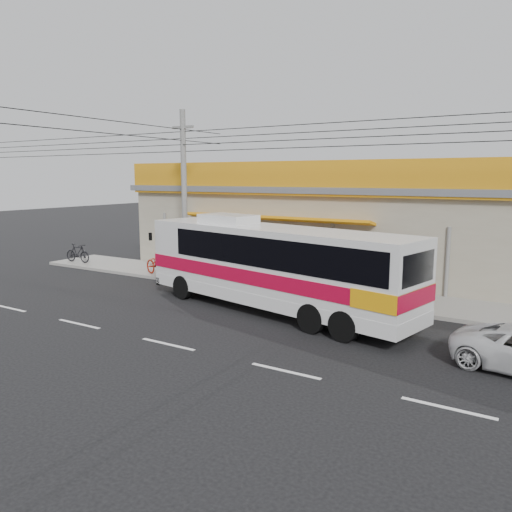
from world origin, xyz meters
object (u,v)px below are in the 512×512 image
at_px(motorbike_dark, 78,253).
at_px(utility_pole, 183,140).
at_px(coach_bus, 276,263).
at_px(motorbike_red, 158,264).

height_order(motorbike_dark, utility_pole, utility_pole).
xyz_separation_m(coach_bus, motorbike_red, (-8.00, 2.39, -1.16)).
xyz_separation_m(motorbike_red, utility_pole, (1.33, 0.54, 5.94)).
xyz_separation_m(coach_bus, motorbike_dark, (-14.52, 2.88, -1.19)).
distance_m(coach_bus, motorbike_red, 8.43).
height_order(coach_bus, motorbike_dark, coach_bus).
distance_m(motorbike_red, utility_pole, 6.11).
relative_size(coach_bus, motorbike_red, 5.45).
xyz_separation_m(motorbike_dark, utility_pole, (7.85, 0.05, 5.97)).
bearing_deg(motorbike_red, coach_bus, -88.59).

